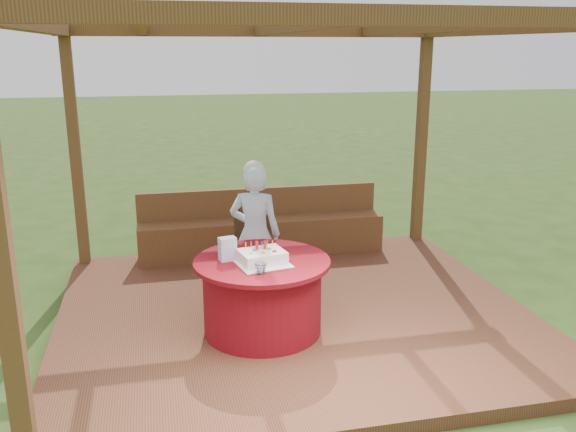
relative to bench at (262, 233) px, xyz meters
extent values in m
plane|color=#2C4918|center=(0.00, -1.72, -0.38)|extent=(60.00, 60.00, 0.00)
cube|color=brown|center=(0.00, -1.72, -0.32)|extent=(4.50, 4.00, 0.12)
cube|color=brown|center=(-2.13, -3.60, 1.03)|extent=(0.12, 0.12, 2.60)
cube|color=brown|center=(-2.13, 0.16, 1.03)|extent=(0.12, 0.12, 2.60)
cube|color=brown|center=(2.13, 0.16, 1.03)|extent=(0.12, 0.12, 2.60)
cube|color=brown|center=(0.00, -3.60, 2.40)|extent=(4.50, 0.14, 0.12)
cube|color=brown|center=(0.00, 0.16, 2.40)|extent=(4.50, 0.14, 0.12)
cube|color=brown|center=(-2.13, -1.72, 2.40)|extent=(0.14, 4.00, 0.12)
cube|color=brown|center=(2.13, -1.72, 2.40)|extent=(0.14, 4.00, 0.12)
cube|color=brown|center=(-1.30, -1.72, 2.40)|extent=(0.10, 3.70, 0.10)
cube|color=brown|center=(0.00, -1.72, 2.40)|extent=(0.10, 3.70, 0.10)
cube|color=brown|center=(1.30, -1.72, 2.40)|extent=(0.10, 3.70, 0.10)
cube|color=brown|center=(0.00, -0.02, -0.04)|extent=(3.00, 0.42, 0.45)
cube|color=brown|center=(0.00, 0.16, 0.36)|extent=(3.00, 0.06, 0.35)
cylinder|color=maroon|center=(-0.38, -2.12, 0.06)|extent=(1.05, 1.05, 0.64)
cylinder|color=maroon|center=(-0.38, -2.12, 0.40)|extent=(1.21, 1.21, 0.04)
cube|color=#392512|center=(-0.22, -1.02, 0.15)|extent=(0.48, 0.48, 0.05)
cylinder|color=#392512|center=(-0.35, -1.22, -0.06)|extent=(0.04, 0.04, 0.41)
cylinder|color=#392512|center=(-0.03, -1.16, -0.06)|extent=(0.04, 0.04, 0.41)
cylinder|color=#392512|center=(-0.41, -0.89, -0.06)|extent=(0.04, 0.04, 0.41)
cylinder|color=#392512|center=(-0.08, -0.83, -0.06)|extent=(0.04, 0.04, 0.41)
cube|color=#392512|center=(-0.25, -0.84, 0.37)|extent=(0.42, 0.11, 0.45)
imported|color=#ABE0FF|center=(-0.32, -1.39, 0.43)|extent=(0.59, 0.50, 1.39)
sphere|color=white|center=(-0.32, -1.39, 1.06)|extent=(0.21, 0.21, 0.21)
cube|color=white|center=(-0.40, -2.21, 0.42)|extent=(0.51, 0.51, 0.01)
cube|color=white|center=(-0.40, -2.21, 0.47)|extent=(0.43, 0.37, 0.11)
cylinder|color=red|center=(-0.43, -2.17, 0.57)|extent=(0.03, 0.03, 0.07)
cylinder|color=red|center=(-0.36, -2.17, 0.57)|extent=(0.03, 0.03, 0.07)
sphere|color=yellow|center=(-0.50, -2.27, 0.54)|extent=(0.04, 0.04, 0.04)
sphere|color=orange|center=(-0.40, -2.28, 0.54)|extent=(0.04, 0.04, 0.04)
sphere|color=red|center=(-0.30, -2.26, 0.54)|extent=(0.04, 0.04, 0.04)
sphere|color=blue|center=(-0.46, -2.19, 0.54)|extent=(0.04, 0.04, 0.04)
sphere|color=green|center=(-0.33, -2.18, 0.54)|extent=(0.04, 0.04, 0.04)
cube|color=#DF90C1|center=(-0.68, -2.06, 0.52)|extent=(0.16, 0.13, 0.21)
imported|color=white|center=(-0.45, -2.46, 0.46)|extent=(0.11, 0.11, 0.09)
camera|label=1|loc=(-1.27, -7.10, 2.22)|focal=38.00mm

